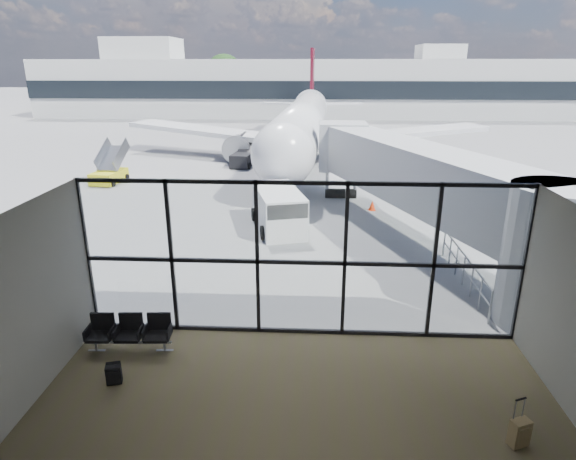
# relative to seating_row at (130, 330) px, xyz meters

# --- Properties ---
(ground) EXTENTS (220.00, 220.00, 0.00)m
(ground) POSITION_rel_seating_row_xyz_m (4.57, 41.07, -0.55)
(ground) COLOR slate
(ground) RESTS_ON ground
(lounge_shell) EXTENTS (12.02, 8.01, 4.51)m
(lounge_shell) POSITION_rel_seating_row_xyz_m (4.57, -3.73, 2.10)
(lounge_shell) COLOR brown
(lounge_shell) RESTS_ON ground
(glass_curtain_wall) EXTENTS (12.10, 0.12, 4.50)m
(glass_curtain_wall) POSITION_rel_seating_row_xyz_m (4.57, 1.07, 1.69)
(glass_curtain_wall) COLOR white
(glass_curtain_wall) RESTS_ON ground
(jet_bridge) EXTENTS (8.00, 16.50, 4.33)m
(jet_bridge) POSITION_rel_seating_row_xyz_m (9.47, 8.14, 2.21)
(jet_bridge) COLOR #A0A2A5
(jet_bridge) RESTS_ON ground
(apron_railing) EXTENTS (0.06, 5.46, 1.11)m
(apron_railing) POSITION_rel_seating_row_xyz_m (10.17, 4.57, 0.17)
(apron_railing) COLOR gray
(apron_railing) RESTS_ON ground
(far_terminal) EXTENTS (80.00, 12.20, 11.00)m
(far_terminal) POSITION_rel_seating_row_xyz_m (3.99, 63.04, 3.66)
(far_terminal) COLOR silver
(far_terminal) RESTS_ON ground
(tree_0) EXTENTS (4.95, 4.95, 7.12)m
(tree_0) POSITION_rel_seating_row_xyz_m (-40.43, 73.07, 4.08)
(tree_0) COLOR #382619
(tree_0) RESTS_ON ground
(tree_1) EXTENTS (5.61, 5.61, 8.07)m
(tree_1) POSITION_rel_seating_row_xyz_m (-34.43, 73.07, 4.70)
(tree_1) COLOR #382619
(tree_1) RESTS_ON ground
(tree_2) EXTENTS (6.27, 6.27, 9.03)m
(tree_2) POSITION_rel_seating_row_xyz_m (-28.43, 73.07, 5.32)
(tree_2) COLOR #382619
(tree_2) RESTS_ON ground
(tree_3) EXTENTS (4.95, 4.95, 7.12)m
(tree_3) POSITION_rel_seating_row_xyz_m (-22.43, 73.07, 4.08)
(tree_3) COLOR #382619
(tree_3) RESTS_ON ground
(tree_4) EXTENTS (5.61, 5.61, 8.07)m
(tree_4) POSITION_rel_seating_row_xyz_m (-16.43, 73.07, 4.70)
(tree_4) COLOR #382619
(tree_4) RESTS_ON ground
(tree_5) EXTENTS (6.27, 6.27, 9.03)m
(tree_5) POSITION_rel_seating_row_xyz_m (-10.43, 73.07, 5.32)
(tree_5) COLOR #382619
(tree_5) RESTS_ON ground
(seating_row) EXTENTS (2.25, 0.74, 1.00)m
(seating_row) POSITION_rel_seating_row_xyz_m (0.00, 0.00, 0.00)
(seating_row) COLOR gray
(seating_row) RESTS_ON ground
(backpack) EXTENTS (0.40, 0.39, 0.53)m
(backpack) POSITION_rel_seating_row_xyz_m (0.13, -1.52, -0.30)
(backpack) COLOR black
(backpack) RESTS_ON ground
(suitcase) EXTENTS (0.45, 0.39, 1.06)m
(suitcase) POSITION_rel_seating_row_xyz_m (9.13, -3.06, -0.23)
(suitcase) COLOR olive
(suitcase) RESTS_ON ground
(airliner) EXTENTS (30.29, 35.08, 9.03)m
(airliner) POSITION_rel_seating_row_xyz_m (3.89, 29.49, 2.20)
(airliner) COLOR silver
(airliner) RESTS_ON ground
(service_van) EXTENTS (2.93, 4.63, 1.87)m
(service_van) POSITION_rel_seating_row_xyz_m (3.29, 10.25, 0.41)
(service_van) COLOR white
(service_van) RESTS_ON ground
(belt_loader) EXTENTS (1.88, 3.98, 1.77)m
(belt_loader) POSITION_rel_seating_row_xyz_m (-0.44, 24.94, 0.04)
(belt_loader) COLOR black
(belt_loader) RESTS_ON ground
(mobile_stairs) EXTENTS (1.89, 3.22, 2.17)m
(mobile_stairs) POSITION_rel_seating_row_xyz_m (-8.46, 19.05, -0.03)
(mobile_stairs) COLOR gold
(mobile_stairs) RESTS_ON ground
(traffic_cone_a) EXTENTS (0.36, 0.36, 0.52)m
(traffic_cone_a) POSITION_rel_seating_row_xyz_m (3.08, 10.48, -0.31)
(traffic_cone_a) COLOR orange
(traffic_cone_a) RESTS_ON ground
(traffic_cone_b) EXTENTS (0.37, 0.37, 0.53)m
(traffic_cone_b) POSITION_rel_seating_row_xyz_m (8.02, 13.62, -0.30)
(traffic_cone_b) COLOR #ED350C
(traffic_cone_b) RESTS_ON ground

